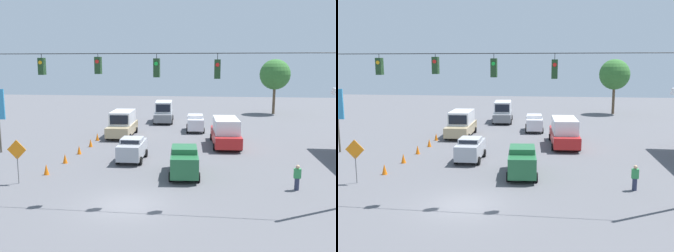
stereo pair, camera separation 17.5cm
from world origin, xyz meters
The scene contains 17 objects.
ground_plane centered at (0.00, 0.00, 0.00)m, with size 140.00×140.00×0.00m, color #56565B.
overhead_signal_span centered at (-0.05, -0.92, 5.63)m, with size 23.14×0.38×8.81m.
box_truck_grey_withflow_deep centered at (1.85, -29.65, 1.35)m, with size 2.86×6.37×2.72m.
box_truck_tan_withflow_far centered at (4.89, -19.35, 1.32)m, with size 2.75×6.35×2.66m.
box_truck_red_oncoming_far centered at (-5.81, -15.80, 1.31)m, with size 2.89×7.13×2.62m.
sedan_silver_withflow_mid centered at (1.66, -9.33, 0.96)m, with size 2.02×3.92×1.83m.
sedan_green_crossing_near centered at (-2.74, -5.80, 1.05)m, with size 2.32×4.60×2.02m.
sedan_white_oncoming_deep centered at (-2.64, -23.08, 1.00)m, with size 2.23×4.11×1.91m.
traffic_cone_nearest centered at (6.73, -4.81, 0.37)m, with size 0.36×0.36×0.74m, color orange.
traffic_cone_second centered at (6.63, -7.88, 0.37)m, with size 0.36×0.36×0.74m, color orange.
traffic_cone_third centered at (6.59, -10.85, 0.37)m, with size 0.36×0.36×0.74m, color orange.
traffic_cone_fourth centered at (6.54, -13.72, 0.37)m, with size 0.36×0.36×0.74m, color orange.
traffic_cone_fifth centered at (6.81, -16.61, 0.37)m, with size 0.36×0.36×0.74m, color orange.
traffic_cone_farthest centered at (6.56, -19.68, 0.37)m, with size 0.36×0.36×0.74m, color orange.
work_zone_sign centered at (7.65, -2.78, 1.99)m, with size 1.27×0.06×2.84m.
pedestrian centered at (-9.74, -3.59, 0.78)m, with size 0.40×0.28×1.57m.
tree_horizon_left centered at (-13.86, -39.83, 5.99)m, with size 4.60×4.60×8.32m.
Camera 1 is at (-4.61, 18.94, 7.53)m, focal length 40.00 mm.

